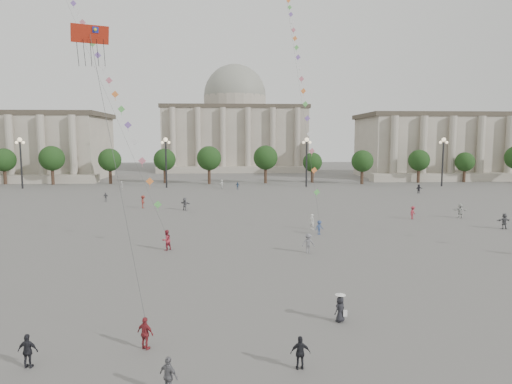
{
  "coord_description": "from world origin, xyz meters",
  "views": [
    {
      "loc": [
        -0.88,
        -27.46,
        10.21
      ],
      "look_at": [
        1.14,
        12.0,
        5.66
      ],
      "focal_mm": 32.0,
      "sensor_mm": 36.0,
      "label": 1
    }
  ],
  "objects": [
    {
      "name": "lamp_post_far_west",
      "position": [
        -45.0,
        70.0,
        7.35
      ],
      "size": [
        2.0,
        0.9,
        10.65
      ],
      "color": "#262628",
      "rests_on": "ground"
    },
    {
      "name": "tree_row",
      "position": [
        0.0,
        78.0,
        5.39
      ],
      "size": [
        137.12,
        5.12,
        8.0
      ],
      "color": "#332319",
      "rests_on": "ground"
    },
    {
      "name": "person_crowd_8",
      "position": [
        22.31,
        29.51,
        0.84
      ],
      "size": [
        1.23,
        1.18,
        1.68
      ],
      "primitive_type": "imported",
      "rotation": [
        0.0,
        0.0,
        0.71
      ],
      "color": "#9B2A36",
      "rests_on": "ground"
    },
    {
      "name": "person_crowd_7",
      "position": [
        28.82,
        30.02,
        0.95
      ],
      "size": [
        1.81,
        0.73,
        1.9
      ],
      "primitive_type": "imported",
      "rotation": [
        0.0,
        0.0,
        3.05
      ],
      "color": "beige",
      "rests_on": "ground"
    },
    {
      "name": "tourist_4",
      "position": [
        2.09,
        -8.24,
        0.76
      ],
      "size": [
        0.9,
        0.4,
        1.53
      ],
      "primitive_type": "imported",
      "rotation": [
        0.0,
        0.0,
        3.12
      ],
      "color": "black",
      "rests_on": "ground"
    },
    {
      "name": "kite_train_west",
      "position": [
        -19.18,
        31.45,
        23.82
      ],
      "size": [
        23.19,
        31.88,
        56.94
      ],
      "color": "#3F3F3F",
      "rests_on": "ground"
    },
    {
      "name": "person_crowd_17",
      "position": [
        -14.31,
        40.9,
        0.96
      ],
      "size": [
        0.74,
        1.25,
        1.92
      ],
      "primitive_type": "imported",
      "rotation": [
        0.0,
        0.0,
        1.6
      ],
      "color": "maroon",
      "rests_on": "ground"
    },
    {
      "name": "person_crowd_10",
      "position": [
        -23.6,
        66.64,
        0.87
      ],
      "size": [
        0.62,
        0.74,
        1.74
      ],
      "primitive_type": "imported",
      "rotation": [
        0.0,
        0.0,
        1.95
      ],
      "color": "#B1B1AD",
      "rests_on": "ground"
    },
    {
      "name": "lamp_post_mid_east",
      "position": [
        15.0,
        70.0,
        7.35
      ],
      "size": [
        2.0,
        0.9,
        10.65
      ],
      "color": "#262628",
      "rests_on": "ground"
    },
    {
      "name": "ground",
      "position": [
        0.0,
        0.0,
        0.0
      ],
      "size": [
        360.0,
        360.0,
        0.0
      ],
      "primitive_type": "plane",
      "color": "#585653",
      "rests_on": "ground"
    },
    {
      "name": "person_crowd_12",
      "position": [
        -7.85,
        38.47,
        0.94
      ],
      "size": [
        1.74,
        1.45,
        1.87
      ],
      "primitive_type": "imported",
      "rotation": [
        0.0,
        0.0,
        2.53
      ],
      "color": "slate",
      "rests_on": "ground"
    },
    {
      "name": "kite_train_mid",
      "position": [
        8.66,
        45.06,
        26.31
      ],
      "size": [
        1.18,
        45.59,
        64.99
      ],
      "color": "#3F3F3F",
      "rests_on": "ground"
    },
    {
      "name": "person_crowd_16",
      "position": [
        -22.0,
        48.79,
        0.75
      ],
      "size": [
        0.91,
        0.44,
        1.5
      ],
      "primitive_type": "imported",
      "rotation": [
        0.0,
        0.0,
        6.2
      ],
      "color": "#5C5B60",
      "rests_on": "ground"
    },
    {
      "name": "tourist_0",
      "position": [
        -5.18,
        -5.91,
        0.81
      ],
      "size": [
        1.02,
        0.82,
        1.62
      ],
      "primitive_type": "imported",
      "rotation": [
        0.0,
        0.0,
        2.62
      ],
      "color": "maroon",
      "rests_on": "ground"
    },
    {
      "name": "person_crowd_13",
      "position": [
        8.16,
        23.5,
        0.89
      ],
      "size": [
        0.7,
        0.78,
        1.79
      ],
      "primitive_type": "imported",
      "rotation": [
        0.0,
        0.0,
        2.09
      ],
      "color": "silver",
      "rests_on": "ground"
    },
    {
      "name": "hall_east",
      "position": [
        75.0,
        93.89,
        8.43
      ],
      "size": [
        84.0,
        26.22,
        17.2
      ],
      "color": "#9E9384",
      "rests_on": "ground"
    },
    {
      "name": "person_crowd_4",
      "position": [
        -3.22,
        68.0,
        0.93
      ],
      "size": [
        1.28,
        1.77,
        1.85
      ],
      "primitive_type": "imported",
      "rotation": [
        0.0,
        0.0,
        4.23
      ],
      "color": "white",
      "rests_on": "ground"
    },
    {
      "name": "lamp_post_far_east",
      "position": [
        45.0,
        70.0,
        7.35
      ],
      "size": [
        2.0,
        0.9,
        10.65
      ],
      "color": "#262628",
      "rests_on": "ground"
    },
    {
      "name": "kite_flyer_0",
      "position": [
        -7.06,
        14.36,
        0.95
      ],
      "size": [
        1.16,
        1.16,
        1.9
      ],
      "primitive_type": "imported",
      "rotation": [
        0.0,
        0.0,
        3.94
      ],
      "color": "#A02B3A",
      "rests_on": "ground"
    },
    {
      "name": "person_crowd_18",
      "position": [
        30.21,
        22.53,
        0.91
      ],
      "size": [
        1.74,
        0.73,
        1.82
      ],
      "primitive_type": "imported",
      "rotation": [
        0.0,
        0.0,
        3.25
      ],
      "color": "#5E5E62",
      "rests_on": "ground"
    },
    {
      "name": "hat_person",
      "position": [
        5.12,
        -3.05,
        0.8
      ],
      "size": [
        0.85,
        0.8,
        1.69
      ],
      "color": "black",
      "rests_on": "ground"
    },
    {
      "name": "dragon_kite",
      "position": [
        -9.45,
        1.53,
        15.77
      ],
      "size": [
        3.29,
        4.41,
        17.3
      ],
      "color": "#AD2412",
      "rests_on": "ground"
    },
    {
      "name": "tourist_3",
      "position": [
        -3.49,
        -10.0,
        0.79
      ],
      "size": [
        0.98,
        0.86,
        1.59
      ],
      "primitive_type": "imported",
      "rotation": [
        0.0,
        0.0,
        2.52
      ],
      "color": "slate",
      "rests_on": "ground"
    },
    {
      "name": "lamp_post_mid_west",
      "position": [
        -15.0,
        70.0,
        7.35
      ],
      "size": [
        2.0,
        0.9,
        10.65
      ],
      "color": "#262628",
      "rests_on": "ground"
    },
    {
      "name": "person_crowd_9",
      "position": [
        34.62,
        57.33,
        0.87
      ],
      "size": [
        1.68,
        1.18,
        1.74
      ],
      "primitive_type": "imported",
      "rotation": [
        0.0,
        0.0,
        0.46
      ],
      "color": "#232227",
      "rests_on": "ground"
    },
    {
      "name": "hall_central",
      "position": [
        0.0,
        129.22,
        14.23
      ],
      "size": [
        48.3,
        34.3,
        35.5
      ],
      "color": "#9E9384",
      "rests_on": "ground"
    },
    {
      "name": "kite_flyer_1",
      "position": [
        8.43,
        20.57,
        0.77
      ],
      "size": [
        1.15,
        0.95,
        1.55
      ],
      "primitive_type": "imported",
      "rotation": [
        0.0,
        0.0,
        0.45
      ],
      "color": "#344875",
      "rests_on": "ground"
    },
    {
      "name": "tourist_1",
      "position": [
        -10.1,
        -7.49,
        0.78
      ],
      "size": [
        0.95,
        0.47,
        1.57
      ],
      "primitive_type": "imported",
      "rotation": [
        0.0,
        0.0,
        3.04
      ],
      "color": "black",
      "rests_on": "ground"
    },
    {
      "name": "person_crowd_6",
      "position": [
        5.91,
        12.61,
        0.9
      ],
      "size": [
        1.18,
        0.71,
        1.8
      ],
      "primitive_type": "imported",
      "rotation": [
        0.0,
        0.0,
        6.25
      ],
      "color": "slate",
      "rests_on": "ground"
    },
    {
      "name": "person_crowd_0",
      "position": [
        0.08,
        65.84,
        0.77
      ],
      "size": [
        0.98,
        0.64,
        1.54
      ],
      "primitive_type": "imported",
      "rotation": [
        0.0,
        0.0,
        0.32
      ],
      "color": "#334E74",
      "rests_on": "ground"
    }
  ]
}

